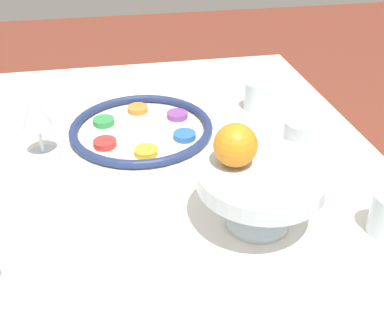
% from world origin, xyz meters
% --- Properties ---
extents(seder_plate, '(0.33, 0.33, 0.03)m').
position_xyz_m(seder_plate, '(-0.25, 0.00, 0.74)').
color(seder_plate, silver).
rests_on(seder_plate, dining_table).
extents(wine_glass, '(0.07, 0.07, 0.14)m').
position_xyz_m(wine_glass, '(-0.21, -0.22, 0.82)').
color(wine_glass, silver).
rests_on(wine_glass, dining_table).
extents(fruit_stand, '(0.22, 0.22, 0.11)m').
position_xyz_m(fruit_stand, '(0.10, 0.17, 0.81)').
color(fruit_stand, silver).
rests_on(fruit_stand, dining_table).
extents(orange_fruit, '(0.07, 0.07, 0.07)m').
position_xyz_m(orange_fruit, '(0.07, 0.13, 0.87)').
color(orange_fruit, orange).
rests_on(orange_fruit, fruit_stand).
extents(cup_near, '(0.07, 0.07, 0.07)m').
position_xyz_m(cup_near, '(-0.11, 0.33, 0.76)').
color(cup_near, silver).
rests_on(cup_near, dining_table).
extents(cup_far, '(0.07, 0.07, 0.07)m').
position_xyz_m(cup_far, '(-0.33, 0.31, 0.76)').
color(cup_far, silver).
rests_on(cup_far, dining_table).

